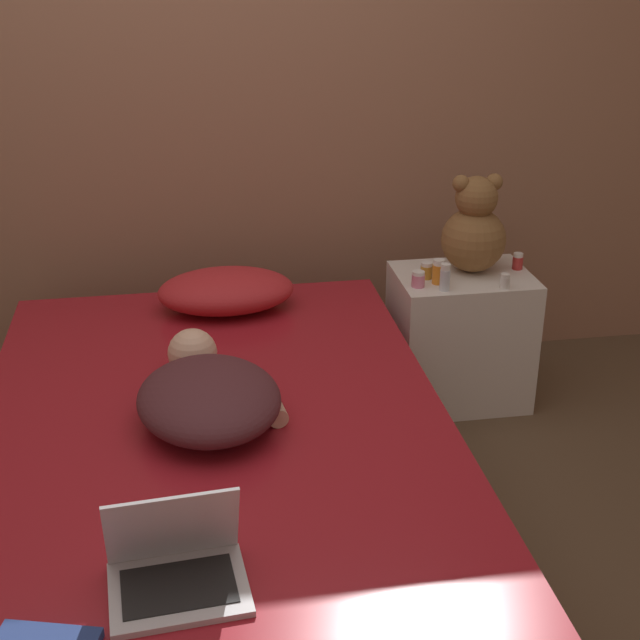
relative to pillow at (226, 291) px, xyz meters
name	(u,v)px	position (x,y,z in m)	size (l,w,h in m)	color
ground_plane	(221,550)	(-0.10, -0.81, -0.56)	(12.00, 12.00, 0.00)	brown
wall_back	(185,71)	(-0.10, 0.52, 0.74)	(8.00, 0.06, 2.60)	#996B51
bed	(218,487)	(-0.10, -0.81, -0.32)	(1.43, 2.10, 0.49)	brown
nightstand	(459,337)	(0.95, 0.03, -0.29)	(0.54, 0.40, 0.56)	silver
pillow	(226,291)	(0.00, 0.00, 0.00)	(0.52, 0.34, 0.15)	red
person_lying	(208,394)	(-0.11, -0.80, 0.00)	(0.47, 0.67, 0.16)	#4C2328
laptop	(176,565)	(-0.22, -1.53, -0.02)	(0.32, 0.26, 0.23)	silver
teddy_bear	(474,230)	(0.99, 0.07, 0.16)	(0.26, 0.26, 0.40)	brown
bottle_clear	(445,277)	(0.82, -0.11, 0.04)	(0.04, 0.04, 0.11)	silver
bottle_red	(518,261)	(1.18, 0.06, 0.03)	(0.04, 0.04, 0.07)	#B72D2D
bottle_orange	(438,272)	(0.82, -0.04, 0.04)	(0.05, 0.05, 0.10)	orange
bottle_amber	(426,271)	(0.79, 0.02, 0.03)	(0.05, 0.05, 0.07)	gold
bottle_white	(505,281)	(1.06, -0.14, 0.02)	(0.04, 0.04, 0.06)	white
bottle_pink	(418,279)	(0.73, -0.06, 0.02)	(0.05, 0.05, 0.06)	pink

